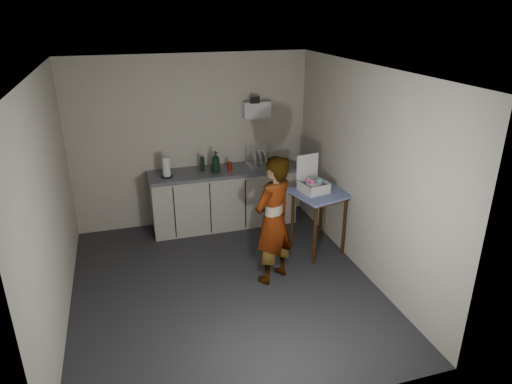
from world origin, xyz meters
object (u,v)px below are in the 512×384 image
object	(u,v)px
dark_bottle	(203,164)
paper_towel	(166,168)
kitchen_counter	(224,199)
soda_can	(230,166)
side_table	(319,200)
dish_rack	(260,161)
soap_bottle	(216,162)
bakery_box	(313,184)
standing_man	(273,220)

from	to	relation	value
dark_bottle	paper_towel	xyz separation A→B (m)	(-0.55, -0.11, 0.03)
kitchen_counter	soda_can	world-z (taller)	soda_can
kitchen_counter	paper_towel	bearing A→B (deg)	-175.70
side_table	dish_rack	world-z (taller)	dish_rack
soda_can	dish_rack	xyz separation A→B (m)	(0.50, 0.09, 0.00)
soap_bottle	dish_rack	world-z (taller)	soap_bottle
soda_can	bakery_box	world-z (taller)	bakery_box
standing_man	bakery_box	xyz separation A→B (m)	(0.75, 0.56, 0.18)
side_table	dish_rack	size ratio (longest dim) A/B	2.19
standing_man	dark_bottle	distance (m)	1.83
standing_man	side_table	bearing A→B (deg)	179.80
kitchen_counter	dark_bottle	xyz separation A→B (m)	(-0.30, 0.05, 0.59)
side_table	standing_man	size ratio (longest dim) A/B	0.55
dish_rack	bakery_box	size ratio (longest dim) A/B	0.86
side_table	soda_can	world-z (taller)	soda_can
soda_can	dish_rack	world-z (taller)	dish_rack
side_table	dark_bottle	world-z (taller)	dark_bottle
soda_can	paper_towel	bearing A→B (deg)	-178.94
side_table	soap_bottle	size ratio (longest dim) A/B	2.71
paper_towel	soda_can	bearing A→B (deg)	1.06
dark_bottle	bakery_box	xyz separation A→B (m)	(1.28, -1.19, -0.02)
soap_bottle	paper_towel	distance (m)	0.72
standing_man	soda_can	distance (m)	1.67
soap_bottle	dark_bottle	size ratio (longest dim) A/B	1.49
soda_can	paper_towel	distance (m)	0.95
dark_bottle	soda_can	bearing A→B (deg)	-13.16
kitchen_counter	soap_bottle	xyz separation A→B (m)	(-0.13, -0.10, 0.65)
kitchen_counter	dish_rack	size ratio (longest dim) A/B	5.52
side_table	bakery_box	distance (m)	0.24
paper_towel	dish_rack	size ratio (longest dim) A/B	0.74
standing_man	dish_rack	xyz separation A→B (m)	(0.37, 1.75, 0.16)
side_table	bakery_box	xyz separation A→B (m)	(-0.08, 0.06, 0.22)
kitchen_counter	soda_can	distance (m)	0.56
bakery_box	paper_towel	bearing A→B (deg)	139.25
dark_bottle	paper_towel	bearing A→B (deg)	-168.66
dark_bottle	paper_towel	world-z (taller)	paper_towel
side_table	dish_rack	distance (m)	1.34
soap_bottle	paper_towel	size ratio (longest dim) A/B	1.10
side_table	soap_bottle	bearing A→B (deg)	123.11
paper_towel	standing_man	bearing A→B (deg)	-56.72
paper_towel	side_table	bearing A→B (deg)	-30.69
dark_bottle	kitchen_counter	bearing A→B (deg)	-8.86
kitchen_counter	side_table	world-z (taller)	kitchen_counter
standing_man	soda_can	size ratio (longest dim) A/B	12.93
soap_bottle	soda_can	bearing A→B (deg)	12.92
soap_bottle	dish_rack	xyz separation A→B (m)	(0.72, 0.15, -0.10)
bakery_box	kitchen_counter	bearing A→B (deg)	120.42
kitchen_counter	soda_can	bearing A→B (deg)	-25.27
soda_can	dark_bottle	world-z (taller)	dark_bottle
side_table	dark_bottle	size ratio (longest dim) A/B	4.03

